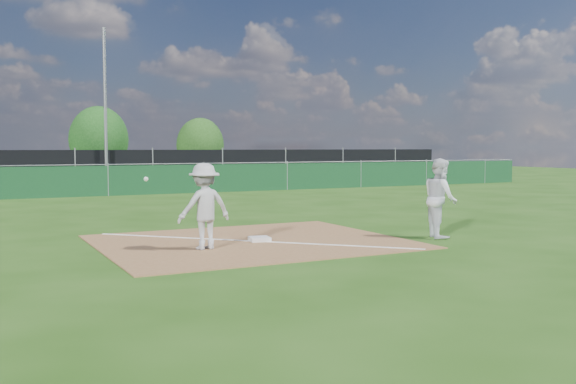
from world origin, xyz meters
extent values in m
plane|color=#1F460F|center=(0.00, 10.00, 0.00)|extent=(90.00, 90.00, 0.00)
cube|color=brown|center=(0.00, 1.00, 0.01)|extent=(6.00, 5.00, 0.02)
cube|color=white|center=(0.00, 1.00, 0.03)|extent=(5.01, 5.01, 0.01)
cube|color=#0F381B|center=(0.00, 15.00, 0.60)|extent=(44.00, 0.05, 1.20)
cube|color=black|center=(0.00, 23.00, 0.90)|extent=(46.00, 0.04, 1.80)
cube|color=black|center=(0.00, 28.00, 0.01)|extent=(46.00, 9.00, 0.01)
cylinder|color=slate|center=(1.50, 22.70, 4.00)|extent=(0.16, 0.16, 8.00)
cube|color=silver|center=(0.16, 0.95, 0.06)|extent=(0.47, 0.47, 0.08)
imported|color=silver|center=(-1.19, 0.48, 0.83)|extent=(1.10, 0.70, 1.62)
sphere|color=white|center=(-2.34, 0.25, 1.38)|extent=(0.08, 0.08, 0.08)
imported|color=silver|center=(3.88, -0.24, 0.85)|extent=(0.91, 1.01, 1.70)
imported|color=black|center=(-0.49, 26.77, 0.79)|extent=(4.93, 2.26, 1.57)
imported|color=black|center=(3.96, 27.40, 0.60)|extent=(4.29, 2.45, 1.17)
cylinder|color=#382316|center=(3.46, 34.89, 0.67)|extent=(0.24, 0.24, 1.35)
ellipsoid|color=#174714|center=(3.46, 34.89, 2.47)|extent=(4.04, 4.04, 4.65)
cylinder|color=#382316|center=(10.40, 33.51, 0.57)|extent=(0.24, 0.24, 1.14)
ellipsoid|color=#1E4814|center=(10.40, 33.51, 2.10)|extent=(3.43, 3.43, 3.94)
camera|label=1|loc=(-5.26, -10.89, 1.93)|focal=40.00mm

